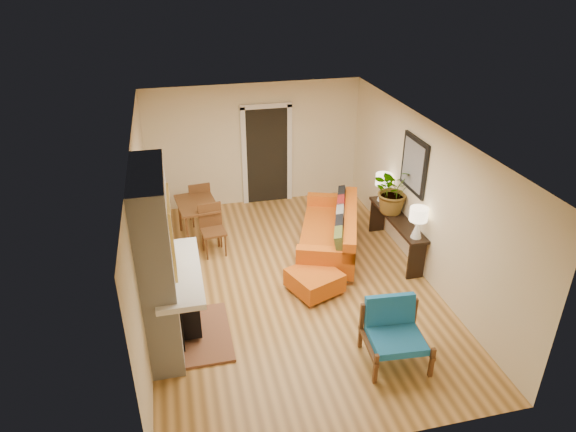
% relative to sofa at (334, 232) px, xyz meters
% --- Properties ---
extents(room_shell, '(6.50, 6.50, 6.50)m').
position_rel_sofa_xyz_m(room_shell, '(-0.39, 1.81, 0.85)').
color(room_shell, tan).
rests_on(room_shell, ground).
extents(fireplace, '(1.09, 1.68, 2.60)m').
position_rel_sofa_xyz_m(fireplace, '(-3.00, -1.82, 0.85)').
color(fireplace, white).
rests_on(fireplace, ground).
extents(sofa, '(1.69, 2.45, 0.89)m').
position_rel_sofa_xyz_m(sofa, '(0.00, 0.00, 0.00)').
color(sofa, silver).
rests_on(sofa, ground).
extents(ottoman, '(0.94, 0.94, 0.37)m').
position_rel_sofa_xyz_m(ottoman, '(-0.68, -1.15, -0.18)').
color(ottoman, silver).
rests_on(ottoman, ground).
extents(blue_chair, '(0.86, 0.85, 0.84)m').
position_rel_sofa_xyz_m(blue_chair, '(-0.07, -2.82, 0.06)').
color(blue_chair, brown).
rests_on(blue_chair, ground).
extents(dining_table, '(0.87, 1.75, 0.93)m').
position_rel_sofa_xyz_m(dining_table, '(-2.29, 1.04, 0.22)').
color(dining_table, brown).
rests_on(dining_table, ground).
extents(console_table, '(0.34, 1.85, 0.72)m').
position_rel_sofa_xyz_m(console_table, '(1.07, -0.32, 0.19)').
color(console_table, black).
rests_on(console_table, ground).
extents(lamp_near, '(0.30, 0.30, 0.54)m').
position_rel_sofa_xyz_m(lamp_near, '(1.07, -1.05, 0.67)').
color(lamp_near, white).
rests_on(lamp_near, console_table).
extents(lamp_far, '(0.30, 0.30, 0.54)m').
position_rel_sofa_xyz_m(lamp_far, '(1.07, 0.40, 0.67)').
color(lamp_far, white).
rests_on(lamp_far, console_table).
extents(houseplant, '(0.90, 0.82, 0.87)m').
position_rel_sofa_xyz_m(houseplant, '(1.06, -0.08, 0.77)').
color(houseplant, '#1E5919').
rests_on(houseplant, console_table).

